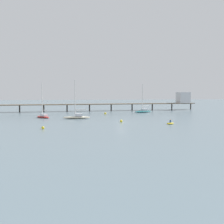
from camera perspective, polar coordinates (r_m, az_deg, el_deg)
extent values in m
plane|color=slate|center=(70.61, 2.01, -2.07)|extent=(400.00, 400.00, 0.00)
cube|color=brown|center=(112.69, -2.34, 1.59)|extent=(80.99, 9.08, 0.30)
cylinder|color=#38332D|center=(111.14, -18.07, 0.63)|extent=(0.50, 0.50, 2.51)
cylinder|color=#38332D|center=(110.74, -13.55, 0.71)|extent=(0.50, 0.50, 2.51)
cylinder|color=#38332D|center=(111.04, -9.02, 0.78)|extent=(0.50, 0.50, 2.51)
cylinder|color=#38332D|center=(112.02, -4.54, 0.85)|extent=(0.50, 0.50, 2.51)
cylinder|color=#38332D|center=(113.67, -0.17, 0.91)|extent=(0.50, 0.50, 2.51)
cylinder|color=#38332D|center=(115.97, 4.05, 0.96)|extent=(0.50, 0.50, 2.51)
cylinder|color=#38332D|center=(118.86, 8.09, 1.00)|extent=(0.50, 0.50, 2.51)
cylinder|color=#38332D|center=(122.32, 11.92, 1.04)|extent=(0.50, 0.50, 2.51)
cylinder|color=#38332D|center=(126.29, 15.53, 1.08)|extent=(0.50, 0.50, 2.51)
cube|color=silver|center=(124.45, 14.09, 2.83)|extent=(4.93, 4.93, 4.57)
ellipsoid|color=red|center=(85.08, -13.69, -0.96)|extent=(5.04, 6.54, 0.52)
cube|color=silver|center=(84.57, -13.53, -0.60)|extent=(2.35, 2.70, 0.61)
cylinder|color=silver|center=(85.09, -13.85, 2.47)|extent=(0.20, 0.20, 9.64)
cylinder|color=silver|center=(84.05, -13.39, 0.35)|extent=(1.56, 2.34, 0.16)
ellipsoid|color=#1E727A|center=(104.31, 6.26, 0.09)|extent=(7.77, 4.82, 0.69)
cube|color=silver|center=(104.65, 6.52, 0.49)|extent=(2.51, 2.07, 0.72)
cylinder|color=silver|center=(103.83, 6.12, 2.94)|extent=(0.21, 0.21, 9.70)
cylinder|color=silver|center=(104.88, 6.72, 1.25)|extent=(2.76, 1.35, 0.17)
ellipsoid|color=beige|center=(80.59, -7.14, -1.10)|extent=(7.71, 2.50, 0.67)
cube|color=silver|center=(80.53, -6.71, -0.59)|extent=(2.15, 1.57, 0.76)
cylinder|color=silver|center=(80.29, -7.45, 2.80)|extent=(0.21, 0.21, 10.29)
cylinder|color=silver|center=(80.42, -6.32, 0.46)|extent=(3.13, 0.34, 0.17)
ellipsoid|color=yellow|center=(67.87, 11.63, -2.26)|extent=(2.48, 2.02, 0.35)
cylinder|color=navy|center=(67.82, 11.63, -1.88)|extent=(0.49, 0.49, 0.55)
sphere|color=tan|center=(67.78, 11.64, -1.55)|extent=(0.24, 0.24, 0.24)
sphere|color=yellow|center=(59.15, -13.71, -3.10)|extent=(0.59, 0.59, 0.59)
sphere|color=yellow|center=(95.39, -1.36, -0.26)|extent=(0.68, 0.68, 0.68)
sphere|color=yellow|center=(70.40, 1.86, -1.83)|extent=(0.64, 0.64, 0.64)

